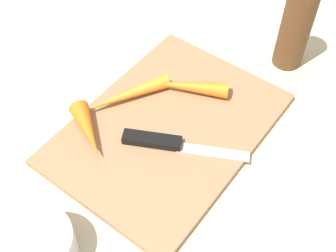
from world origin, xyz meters
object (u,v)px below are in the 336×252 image
at_px(carrot_medium, 186,86).
at_px(small_bowl, 39,247).
at_px(carrot_shortest, 88,130).
at_px(cutting_board, 168,128).
at_px(pepper_grinder, 295,29).
at_px(carrot_longest, 126,95).
at_px(knife, 158,140).

height_order(carrot_medium, small_bowl, small_bowl).
xyz_separation_m(carrot_shortest, small_bowl, (-0.17, -0.08, -0.00)).
height_order(cutting_board, pepper_grinder, pepper_grinder).
distance_m(carrot_shortest, pepper_grinder, 0.38).
relative_size(carrot_medium, pepper_grinder, 0.92).
height_order(cutting_board, carrot_longest, carrot_longest).
relative_size(cutting_board, carrot_medium, 2.60).
bearing_deg(knife, pepper_grinder, 49.69).
bearing_deg(carrot_longest, carrot_shortest, 28.53).
distance_m(cutting_board, pepper_grinder, 0.28).
bearing_deg(carrot_shortest, cutting_board, 76.14).
distance_m(carrot_medium, small_bowl, 0.34).
distance_m(small_bowl, pepper_grinder, 0.53).
height_order(carrot_shortest, pepper_grinder, pepper_grinder).
distance_m(carrot_medium, carrot_shortest, 0.18).
distance_m(cutting_board, carrot_longest, 0.09).
xyz_separation_m(carrot_longest, pepper_grinder, (0.25, -0.16, 0.05)).
height_order(carrot_shortest, small_bowl, small_bowl).
bearing_deg(small_bowl, carrot_longest, 17.18).
distance_m(cutting_board, carrot_medium, 0.08).
relative_size(knife, small_bowl, 1.98).
bearing_deg(cutting_board, carrot_shortest, 136.47).
height_order(knife, carrot_shortest, carrot_shortest).
xyz_separation_m(small_bowl, pepper_grinder, (0.52, -0.08, 0.05)).
xyz_separation_m(knife, carrot_longest, (0.04, 0.10, 0.01)).
xyz_separation_m(knife, pepper_grinder, (0.29, -0.07, 0.06)).
relative_size(carrot_medium, small_bowl, 1.46).
bearing_deg(pepper_grinder, carrot_shortest, 155.05).
distance_m(cutting_board, knife, 0.04).
relative_size(cutting_board, knife, 1.92).
xyz_separation_m(cutting_board, carrot_shortest, (-0.09, 0.08, 0.02)).
bearing_deg(cutting_board, pepper_grinder, -16.50).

